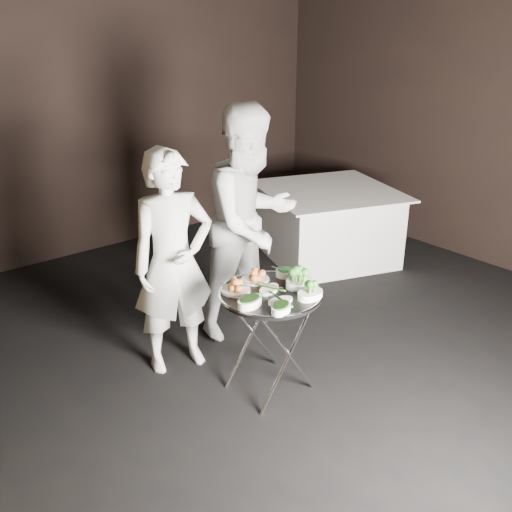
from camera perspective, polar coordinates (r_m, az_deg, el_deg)
floor at (r=4.10m, az=6.33°, el=-13.65°), size 6.00×7.00×0.05m
wall_back at (r=6.33m, az=-16.98°, el=13.58°), size 6.00×0.05×3.00m
tray_stand at (r=3.88m, az=1.42°, el=-8.08°), size 0.49×0.42×0.73m
serving_tray at (r=3.73m, az=1.47°, el=-3.78°), size 0.68×0.68×0.04m
potato_plate_a at (r=3.72m, az=-2.05°, el=-3.13°), size 0.20×0.20×0.07m
potato_plate_b at (r=3.87m, az=-0.07°, el=-2.07°), size 0.19×0.19×0.07m
greens_bowl at (r=3.95m, az=2.87°, el=-1.58°), size 0.12×0.12×0.07m
asparagus_plate_a at (r=3.74m, az=1.32°, el=-3.27°), size 0.21×0.17×0.04m
asparagus_plate_b at (r=3.59m, az=2.46°, el=-4.42°), size 0.18×0.12×0.04m
spinach_bowl_a at (r=3.54m, az=-0.62°, el=-4.49°), size 0.21×0.16×0.08m
spinach_bowl_b at (r=3.47m, az=2.52°, el=-5.12°), size 0.20×0.17×0.07m
broccoli_bowl_a at (r=3.80m, az=4.35°, el=-2.51°), size 0.20×0.15×0.08m
broccoli_bowl_b at (r=3.65m, az=5.44°, el=-3.72°), size 0.18×0.14×0.08m
serving_utensils at (r=3.76m, az=0.99°, el=-2.54°), size 0.58×0.43×0.01m
waiter_left at (r=4.03m, az=-8.28°, el=-0.69°), size 0.66×0.50×1.62m
waiter_right at (r=4.47m, az=-0.46°, el=3.43°), size 0.93×0.74×1.84m
dining_table at (r=6.11m, az=7.14°, el=3.21°), size 1.32×1.32×0.75m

